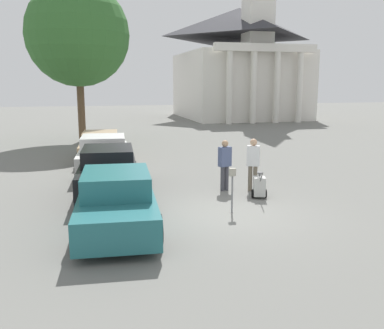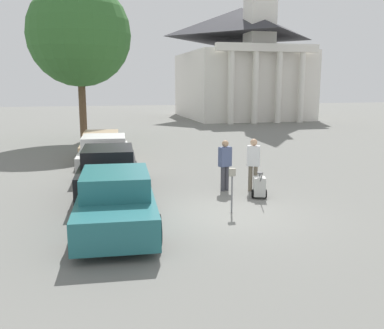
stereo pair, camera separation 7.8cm
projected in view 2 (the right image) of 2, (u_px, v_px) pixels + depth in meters
The scene contains 11 objects.
ground_plane at pixel (227, 214), 12.02m from camera, with size 120.00×120.00×0.00m, color slate.
parked_car_teal at pixel (116, 200), 10.85m from camera, with size 2.27×5.13×1.47m.
parked_car_black at pixel (109, 171), 14.29m from camera, with size 2.25×5.23×1.54m.
parked_car_white at pixel (105, 156), 17.41m from camera, with size 2.32×4.80×1.53m.
parked_car_tan at pixel (102, 146), 20.38m from camera, with size 2.21×4.89×1.36m.
parking_meter at pixel (232, 182), 11.94m from camera, with size 0.18×0.09×1.28m.
person_worker at pixel (225, 162), 14.42m from camera, with size 0.47×0.33×1.73m.
person_supervisor at pixel (253, 161), 14.34m from camera, with size 0.47×0.39×1.79m.
equipment_cart at pixel (259, 186), 13.57m from camera, with size 0.53×1.00×1.00m.
church at pixel (241, 61), 44.39m from camera, with size 11.58×14.01×20.86m.
shade_tree at pixel (79, 35), 25.51m from camera, with size 6.18×6.18×9.55m.
Camera 2 is at (-3.72, -10.98, 3.61)m, focal length 40.00 mm.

